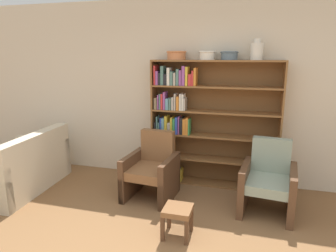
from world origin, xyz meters
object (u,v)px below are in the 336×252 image
object	(u,v)px
vase_tall	(257,51)
footstool	(177,214)
bookshelf	(201,123)
bowl_terracotta	(229,55)
bowl_olive	(207,55)
bowl_slate	(176,55)
armchair_leather	(152,169)
armchair_cushioned	(268,181)
couch	(19,169)

from	to	relation	value
vase_tall	footstool	world-z (taller)	vase_tall
bookshelf	vase_tall	xyz separation A→B (m)	(0.73, -0.01, 1.04)
bowl_terracotta	bookshelf	bearing A→B (deg)	178.28
footstool	bowl_olive	bearing A→B (deg)	87.77
bookshelf	footstool	size ratio (longest dim) A/B	5.51
bowl_slate	armchair_leather	xyz separation A→B (m)	(-0.19, -0.62, -1.54)
bowl_slate	armchair_leather	size ratio (longest dim) A/B	0.33
bowl_slate	bowl_terracotta	xyz separation A→B (m)	(0.75, 0.00, -0.00)
armchair_leather	armchair_cushioned	xyz separation A→B (m)	(1.53, -0.00, 0.00)
bowl_olive	armchair_leather	bearing A→B (deg)	-135.48
bowl_slate	footstool	size ratio (longest dim) A/B	0.86
vase_tall	couch	distance (m)	3.78
bowl_olive	vase_tall	world-z (taller)	vase_tall
bowl_terracotta	vase_tall	bearing A→B (deg)	0.00
bowl_olive	footstool	distance (m)	2.23
bowl_terracotta	vase_tall	size ratio (longest dim) A/B	0.89
vase_tall	armchair_leather	world-z (taller)	vase_tall
bowl_slate	bowl_terracotta	size ratio (longest dim) A/B	1.17
armchair_leather	couch	bearing A→B (deg)	13.50
vase_tall	bookshelf	bearing A→B (deg)	179.12
couch	armchair_leather	distance (m)	1.98
bookshelf	footstool	distance (m)	1.63
armchair_cushioned	couch	bearing A→B (deg)	11.52
bowl_slate	armchair_leather	world-z (taller)	bowl_slate
bookshelf	bowl_terracotta	xyz separation A→B (m)	(0.37, -0.01, 0.98)
armchair_leather	bowl_olive	bearing A→B (deg)	-130.90
bowl_slate	vase_tall	distance (m)	1.11
bookshelf	bowl_slate	bearing A→B (deg)	-178.29
armchair_cushioned	armchair_leather	bearing A→B (deg)	6.49
bowl_olive	vase_tall	distance (m)	0.67
armchair_cushioned	footstool	bearing A→B (deg)	48.15
vase_tall	armchair_leather	bearing A→B (deg)	-154.49
bowl_slate	bowl_olive	size ratio (longest dim) A/B	1.16
bookshelf	bowl_olive	xyz separation A→B (m)	(0.07, -0.01, 0.98)
footstool	bookshelf	bearing A→B (deg)	90.38
bookshelf	footstool	xyz separation A→B (m)	(0.01, -1.49, -0.68)
couch	armchair_cushioned	distance (m)	3.50
bowl_terracotta	couch	distance (m)	3.44
bookshelf	couch	bearing A→B (deg)	-159.57
bowl_terracotta	footstool	xyz separation A→B (m)	(-0.36, -1.47, -1.66)
vase_tall	footstool	size ratio (longest dim) A/B	0.83
bowl_slate	armchair_cushioned	distance (m)	2.14
bookshelf	armchair_cushioned	distance (m)	1.29
bookshelf	bowl_olive	bearing A→B (deg)	-9.46
bookshelf	vase_tall	bearing A→B (deg)	-0.88
bowl_terracotta	vase_tall	world-z (taller)	vase_tall
vase_tall	bowl_olive	bearing A→B (deg)	180.00
bowl_slate	footstool	xyz separation A→B (m)	(0.39, -1.47, -1.67)
bowl_terracotta	couch	world-z (taller)	bowl_terracotta
footstool	bowl_terracotta	bearing A→B (deg)	76.10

